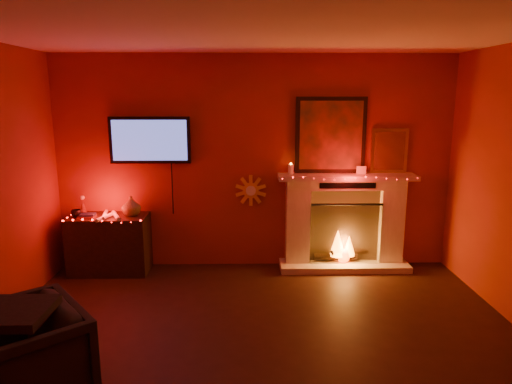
# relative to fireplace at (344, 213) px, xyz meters

# --- Properties ---
(room) EXTENTS (5.00, 5.00, 5.00)m
(room) POSITION_rel_fireplace_xyz_m (-1.14, -2.39, 0.63)
(room) COLOR black
(room) RESTS_ON ground
(floor) EXTENTS (5.00, 5.00, 0.00)m
(floor) POSITION_rel_fireplace_xyz_m (-1.14, -2.39, -0.72)
(floor) COLOR black
(floor) RESTS_ON ground
(fireplace) EXTENTS (1.72, 0.40, 2.18)m
(fireplace) POSITION_rel_fireplace_xyz_m (0.00, 0.00, 0.00)
(fireplace) COLOR beige
(fireplace) RESTS_ON floor
(tv) EXTENTS (1.00, 0.07, 1.24)m
(tv) POSITION_rel_fireplace_xyz_m (-2.44, 0.06, 0.92)
(tv) COLOR black
(tv) RESTS_ON room
(sunburst_clock) EXTENTS (0.40, 0.03, 0.40)m
(sunburst_clock) POSITION_rel_fireplace_xyz_m (-1.19, 0.09, 0.28)
(sunburst_clock) COLOR gold
(sunburst_clock) RESTS_ON room
(console_table) EXTENTS (0.96, 0.56, 0.98)m
(console_table) POSITION_rel_fireplace_xyz_m (-2.96, -0.13, -0.33)
(console_table) COLOR black
(console_table) RESTS_ON floor
(armchair) EXTENTS (1.18, 1.17, 0.77)m
(armchair) POSITION_rel_fireplace_xyz_m (-2.81, -2.79, -0.34)
(armchair) COLOR black
(armchair) RESTS_ON floor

